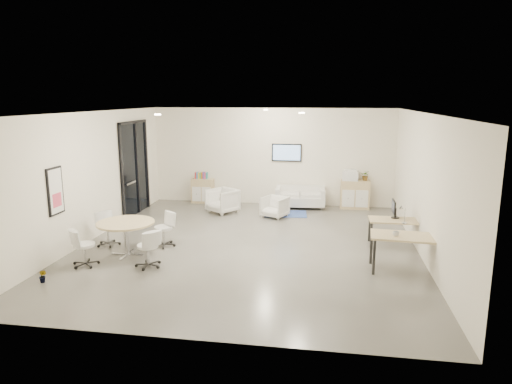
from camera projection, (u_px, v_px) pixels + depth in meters
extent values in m
cube|color=#55524D|center=(249.00, 261.00, 11.22)|extent=(8.00, 9.00, 0.80)
cube|color=white|center=(248.00, 95.00, 10.40)|extent=(8.00, 9.00, 0.80)
cube|color=white|center=(273.00, 155.00, 15.54)|extent=(8.00, 0.80, 3.20)
cube|color=white|center=(185.00, 246.00, 6.07)|extent=(8.00, 0.80, 3.20)
cube|color=white|center=(77.00, 176.00, 11.48)|extent=(0.80, 9.00, 3.20)
cube|color=white|center=(443.00, 186.00, 10.13)|extent=(0.80, 9.00, 3.20)
cube|color=black|center=(135.00, 168.00, 13.87)|extent=(0.02, 1.90, 2.85)
cube|color=black|center=(133.00, 122.00, 13.58)|extent=(0.06, 1.90, 0.08)
cube|color=black|center=(122.00, 173.00, 12.98)|extent=(0.06, 0.08, 2.85)
cube|color=black|center=(147.00, 164.00, 14.74)|extent=(0.06, 0.08, 2.85)
cube|color=black|center=(137.00, 167.00, 14.01)|extent=(0.06, 0.07, 2.85)
cube|color=#B2B2B7|center=(131.00, 183.00, 13.50)|extent=(0.04, 0.60, 0.05)
cube|color=black|center=(55.00, 191.00, 9.88)|extent=(0.04, 0.54, 1.04)
cube|color=white|center=(56.00, 191.00, 9.88)|extent=(0.01, 0.46, 0.96)
cube|color=#DD4663|center=(57.00, 200.00, 9.92)|extent=(0.01, 0.32, 0.30)
cube|color=black|center=(287.00, 153.00, 15.02)|extent=(0.98, 0.05, 0.58)
cube|color=#87AFE9|center=(287.00, 153.00, 14.99)|extent=(0.90, 0.01, 0.50)
cylinder|color=#FFEAC6|center=(158.00, 114.00, 9.79)|extent=(0.14, 0.14, 0.03)
cylinder|color=#FFEAC6|center=(302.00, 113.00, 10.78)|extent=(0.14, 0.14, 0.03)
cylinder|color=#FFEAC6|center=(266.00, 110.00, 13.38)|extent=(0.14, 0.14, 0.03)
cube|color=tan|center=(203.00, 191.00, 15.55)|extent=(0.73, 0.37, 0.83)
cube|color=white|center=(197.00, 194.00, 15.41)|extent=(0.31, 0.02, 0.50)
cube|color=white|center=(206.00, 194.00, 15.36)|extent=(0.31, 0.02, 0.50)
cube|color=tan|center=(355.00, 194.00, 14.73)|extent=(0.92, 0.43, 0.92)
cube|color=white|center=(348.00, 198.00, 14.57)|extent=(0.39, 0.02, 0.55)
cube|color=white|center=(362.00, 199.00, 14.50)|extent=(0.39, 0.02, 0.55)
cube|color=red|center=(196.00, 175.00, 15.48)|extent=(0.04, 0.14, 0.22)
cube|color=#337FCC|center=(197.00, 175.00, 15.47)|extent=(0.04, 0.14, 0.22)
cube|color=gold|center=(199.00, 175.00, 15.46)|extent=(0.04, 0.14, 0.22)
cube|color=#4CB24C|center=(201.00, 176.00, 15.45)|extent=(0.04, 0.14, 0.22)
cube|color=#CC6619|center=(202.00, 176.00, 15.45)|extent=(0.04, 0.14, 0.22)
cube|color=purple|center=(204.00, 176.00, 15.44)|extent=(0.04, 0.14, 0.22)
cube|color=#E54C7F|center=(205.00, 176.00, 15.43)|extent=(0.04, 0.14, 0.22)
cube|color=teal|center=(207.00, 176.00, 15.42)|extent=(0.04, 0.14, 0.22)
cube|color=white|center=(350.00, 176.00, 14.63)|extent=(0.52, 0.44, 0.29)
cube|color=white|center=(351.00, 170.00, 14.60)|extent=(0.39, 0.33, 0.06)
cube|color=silver|center=(300.00, 200.00, 14.85)|extent=(1.64, 0.90, 0.30)
cube|color=silver|center=(301.00, 189.00, 15.09)|extent=(1.59, 0.28, 0.30)
cube|color=silver|center=(278.00, 195.00, 14.93)|extent=(0.19, 0.80, 0.59)
cube|color=silver|center=(322.00, 197.00, 14.71)|extent=(0.19, 0.80, 0.59)
cube|color=#334C9C|center=(285.00, 214.00, 14.10)|extent=(1.40, 1.00, 0.01)
imported|color=silver|center=(222.00, 200.00, 14.22)|extent=(1.09, 1.08, 0.82)
imported|color=silver|center=(275.00, 206.00, 13.67)|extent=(0.87, 0.85, 0.69)
cube|color=tan|center=(396.00, 220.00, 10.97)|extent=(1.26, 0.63, 0.04)
cube|color=black|center=(371.00, 236.00, 10.86)|extent=(0.05, 0.05, 0.62)
cube|color=black|center=(422.00, 238.00, 10.68)|extent=(0.05, 0.05, 0.62)
cube|color=black|center=(369.00, 229.00, 11.38)|extent=(0.05, 0.05, 0.62)
cube|color=black|center=(418.00, 231.00, 11.20)|extent=(0.05, 0.05, 0.62)
cube|color=tan|center=(407.00, 237.00, 9.35)|extent=(1.51, 0.84, 0.04)
cube|color=black|center=(374.00, 258.00, 9.23)|extent=(0.05, 0.05, 0.72)
cube|color=black|center=(444.00, 261.00, 9.02)|extent=(0.05, 0.05, 0.72)
cube|color=black|center=(371.00, 248.00, 9.84)|extent=(0.05, 0.05, 0.72)
cube|color=black|center=(437.00, 251.00, 9.63)|extent=(0.05, 0.05, 0.72)
cylinder|color=black|center=(395.00, 218.00, 11.11)|extent=(0.20, 0.20, 0.02)
cube|color=black|center=(395.00, 213.00, 11.08)|extent=(0.04, 0.03, 0.24)
cube|color=black|center=(394.00, 207.00, 11.06)|extent=(0.03, 0.50, 0.32)
cylinder|color=tan|center=(126.00, 223.00, 10.29)|extent=(1.29, 1.29, 0.04)
cylinder|color=#B2B2B7|center=(127.00, 240.00, 10.37)|extent=(0.10, 0.10, 0.74)
cube|color=#B2B2B7|center=(127.00, 254.00, 10.44)|extent=(0.75, 0.06, 0.03)
cube|color=#B2B2B7|center=(127.00, 254.00, 10.44)|extent=(0.06, 0.75, 0.03)
imported|color=#3F7F3F|center=(365.00, 177.00, 14.58)|extent=(0.36, 0.38, 0.25)
imported|color=#3F7F3F|center=(43.00, 280.00, 8.88)|extent=(0.16, 0.27, 0.12)
imported|color=white|center=(396.00, 233.00, 9.30)|extent=(0.15, 0.14, 0.13)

